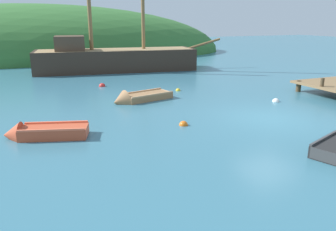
{
  "coord_description": "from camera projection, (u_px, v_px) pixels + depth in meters",
  "views": [
    {
      "loc": [
        -9.37,
        -10.81,
        4.07
      ],
      "look_at": [
        -4.19,
        1.19,
        0.3
      ],
      "focal_mm": 35.87,
      "sensor_mm": 36.0,
      "label": 1
    }
  ],
  "objects": [
    {
      "name": "ground_plane",
      "position": [
        270.0,
        119.0,
        14.23
      ],
      "size": [
        120.0,
        120.0,
        0.0
      ],
      "primitive_type": "plane",
      "color": "teal"
    },
    {
      "name": "shore_hill",
      "position": [
        39.0,
        56.0,
        37.82
      ],
      "size": [
        45.04,
        18.66,
        11.4
      ],
      "primitive_type": "ellipsoid",
      "color": "#387033",
      "rests_on": "ground"
    },
    {
      "name": "sailing_ship",
      "position": [
        114.0,
        63.0,
        27.21
      ],
      "size": [
        15.39,
        5.19,
        12.18
      ],
      "rotation": [
        0.0,
        0.0,
        -0.15
      ],
      "color": "#38281E",
      "rests_on": "ground"
    },
    {
      "name": "rowboat_far",
      "position": [
        138.0,
        99.0,
        17.29
      ],
      "size": [
        3.42,
        1.86,
        1.11
      ],
      "rotation": [
        0.0,
        0.0,
        3.38
      ],
      "color": "#9E7047",
      "rests_on": "ground"
    },
    {
      "name": "rowboat_outer_right",
      "position": [
        43.0,
        134.0,
        11.94
      ],
      "size": [
        3.06,
        1.79,
        0.93
      ],
      "rotation": [
        0.0,
        0.0,
        2.83
      ],
      "color": "#C64C2D",
      "rests_on": "ground"
    },
    {
      "name": "buoy_white",
      "position": [
        276.0,
        102.0,
        17.14
      ],
      "size": [
        0.36,
        0.36,
        0.36
      ],
      "primitive_type": "sphere",
      "color": "white",
      "rests_on": "ground"
    },
    {
      "name": "buoy_yellow",
      "position": [
        178.0,
        91.0,
        19.77
      ],
      "size": [
        0.29,
        0.29,
        0.29
      ],
      "primitive_type": "sphere",
      "color": "yellow",
      "rests_on": "ground"
    },
    {
      "name": "buoy_orange",
      "position": [
        183.0,
        125.0,
        13.34
      ],
      "size": [
        0.35,
        0.35,
        0.35
      ],
      "primitive_type": "sphere",
      "color": "orange",
      "rests_on": "ground"
    },
    {
      "name": "buoy_red",
      "position": [
        102.0,
        86.0,
        21.03
      ],
      "size": [
        0.41,
        0.41,
        0.41
      ],
      "primitive_type": "sphere",
      "color": "red",
      "rests_on": "ground"
    }
  ]
}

